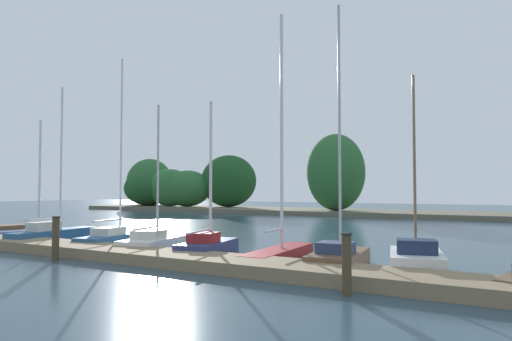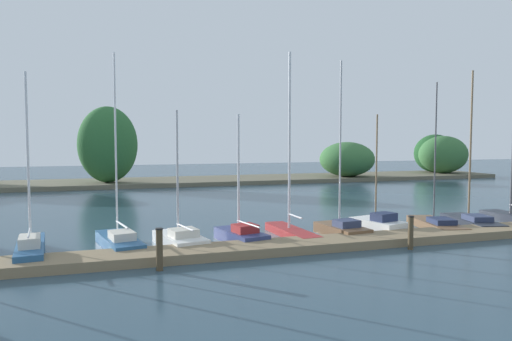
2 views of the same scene
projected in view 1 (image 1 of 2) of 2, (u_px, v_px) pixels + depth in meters
dock_pier at (195, 260)px, 13.43m from camera, size 31.50×1.80×0.35m
far_shore at (346, 188)px, 42.02m from camera, size 72.20×8.64×7.39m
sailboat_1 at (36, 232)px, 21.36m from camera, size 1.65×3.83×5.62m
sailboat_2 at (56, 233)px, 19.55m from camera, size 1.36×4.51×6.81m
sailboat_3 at (117, 237)px, 18.46m from camera, size 1.88×4.20×7.76m
sailboat_4 at (155, 242)px, 16.98m from camera, size 1.98×3.44×5.53m
sailboat_5 at (209, 245)px, 15.62m from camera, size 1.78×3.23×5.40m
sailboat_6 at (281, 246)px, 14.86m from camera, size 1.17×4.40×8.21m
sailboat_7 at (339, 255)px, 13.21m from camera, size 1.61×3.13×7.85m
sailboat_8 at (416, 259)px, 12.44m from camera, size 1.93×2.97×5.52m
mooring_piling_1 at (56, 238)px, 14.66m from camera, size 0.26×0.26×1.42m
mooring_piling_2 at (347, 264)px, 9.75m from camera, size 0.24×0.24×1.34m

